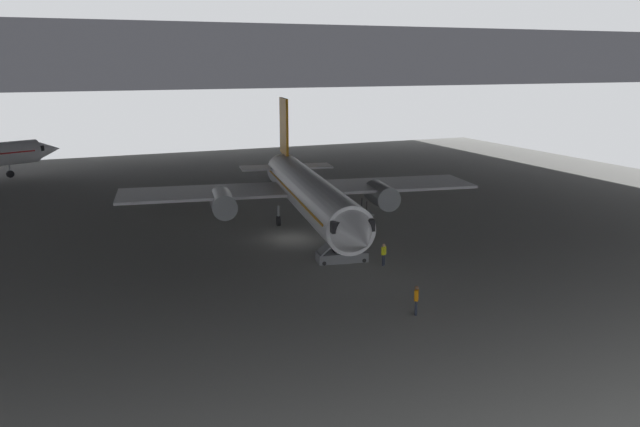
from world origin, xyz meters
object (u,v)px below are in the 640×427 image
airplane_main (308,192)px  boarding_stairs (343,251)px  crew_worker_near_nose (416,298)px  crew_worker_by_stairs (384,253)px

airplane_main → boarding_stairs: 9.66m
crew_worker_near_nose → crew_worker_by_stairs: 9.19m
airplane_main → crew_worker_by_stairs: airplane_main is taller
airplane_main → crew_worker_near_nose: bearing=-94.1°
boarding_stairs → crew_worker_by_stairs: bearing=-43.8°
crew_worker_by_stairs → airplane_main: bearing=95.9°
airplane_main → boarding_stairs: airplane_main is taller
airplane_main → crew_worker_by_stairs: (1.19, -11.38, -2.37)m
crew_worker_by_stairs → boarding_stairs: bearing=136.2°
airplane_main → boarding_stairs: bearing=-96.4°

